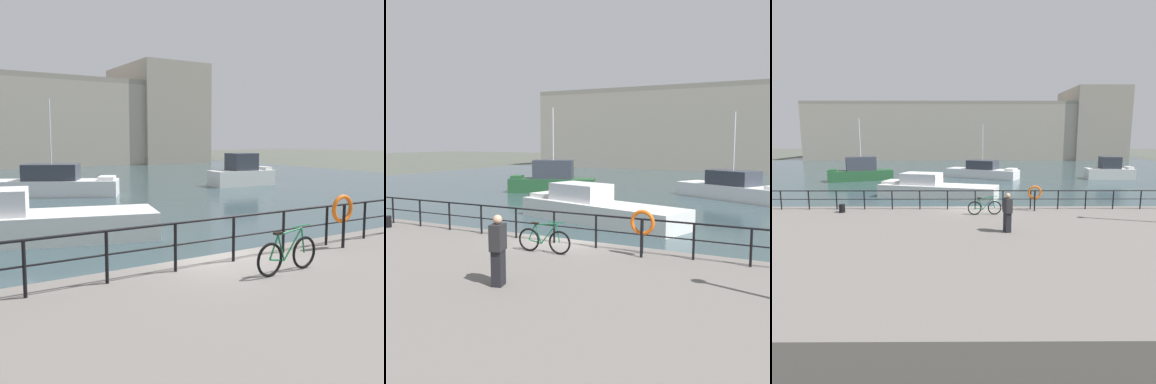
# 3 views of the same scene
# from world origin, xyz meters

# --- Properties ---
(ground_plane) EXTENTS (240.00, 240.00, 0.00)m
(ground_plane) POSITION_xyz_m (0.00, 0.00, 0.00)
(ground_plane) COLOR #4C5147
(water_basin) EXTENTS (80.00, 60.00, 0.01)m
(water_basin) POSITION_xyz_m (0.00, 30.20, 0.01)
(water_basin) COLOR #33474C
(water_basin) RESTS_ON ground_plane
(quay_promenade) EXTENTS (56.00, 13.00, 1.06)m
(quay_promenade) POSITION_xyz_m (0.00, -6.50, 0.53)
(quay_promenade) COLOR slate
(quay_promenade) RESTS_ON ground_plane
(moored_white_yacht) EXTENTS (10.31, 5.15, 2.03)m
(moored_white_yacht) POSITION_xyz_m (-3.08, 8.76, 0.73)
(moored_white_yacht) COLOR white
(moored_white_yacht) RESTS_ON water_basin
(moored_green_narrowboat) EXTENTS (7.50, 4.75, 7.14)m
(moored_green_narrowboat) POSITION_xyz_m (-12.59, 19.71, 1.06)
(moored_green_narrowboat) COLOR #23512D
(moored_green_narrowboat) RESTS_ON water_basin
(moored_cabin_cruiser) EXTENTS (9.16, 6.44, 6.53)m
(moored_cabin_cruiser) POSITION_xyz_m (1.80, 22.22, 0.83)
(moored_cabin_cruiser) COLOR white
(moored_cabin_cruiser) RESTS_ON water_basin
(quay_railing) EXTENTS (23.31, 0.07, 1.08)m
(quay_railing) POSITION_xyz_m (-0.78, -0.75, 1.79)
(quay_railing) COLOR black
(quay_railing) RESTS_ON quay_promenade
(parked_bicycle) EXTENTS (1.77, 0.18, 0.98)m
(parked_bicycle) POSITION_xyz_m (0.43, -2.07, 1.45)
(parked_bicycle) COLOR black
(parked_bicycle) RESTS_ON quay_promenade
(mooring_bollard) EXTENTS (0.32, 0.32, 0.44)m
(mooring_bollard) POSITION_xyz_m (-7.20, -1.50, 1.28)
(mooring_bollard) COLOR black
(mooring_bollard) RESTS_ON quay_promenade
(life_ring_stand) EXTENTS (0.75, 0.16, 1.40)m
(life_ring_stand) POSITION_xyz_m (3.23, -1.14, 2.04)
(life_ring_stand) COLOR black
(life_ring_stand) RESTS_ON quay_promenade
(standing_person) EXTENTS (0.39, 0.50, 1.69)m
(standing_person) POSITION_xyz_m (1.19, -5.25, 1.92)
(standing_person) COLOR black
(standing_person) RESTS_ON quay_promenade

